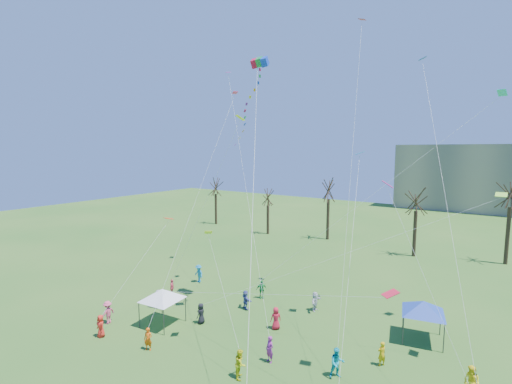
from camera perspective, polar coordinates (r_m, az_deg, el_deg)
The scene contains 6 objects.
bare_tree_row at distance 51.45m, azimuth 24.45°, elevation -1.69°, with size 69.05×8.37×10.88m.
big_box_kite at distance 29.13m, azimuth -0.90°, elevation 13.13°, with size 5.04×7.56×24.27m.
canopy_tent_white at distance 30.00m, azimuth -14.78°, elevation -15.55°, with size 3.85×3.85×2.90m.
canopy_tent_blue at distance 29.48m, azimuth 25.20°, elevation -16.31°, with size 3.85×3.85×2.95m.
festival_crowd at distance 27.31m, azimuth 0.37°, elevation -21.35°, with size 26.74×13.95×1.86m.
small_kites_aloft at distance 26.90m, azimuth 9.56°, elevation 5.13°, with size 26.52×15.98×32.95m.
Camera 1 is at (12.34, -14.06, 13.71)m, focal length 25.00 mm.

